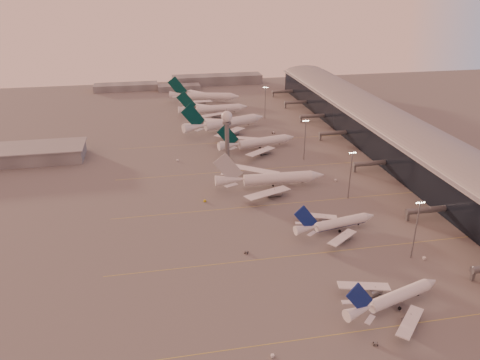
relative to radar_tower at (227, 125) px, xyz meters
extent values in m
plane|color=#5E5C5C|center=(-5.00, -120.00, -20.95)|extent=(700.00, 700.00, 0.00)
cube|color=gold|center=(25.00, -155.00, -20.94)|extent=(180.00, 0.25, 0.02)
cube|color=gold|center=(25.00, -110.00, -20.94)|extent=(180.00, 0.25, 0.02)
cube|color=gold|center=(25.00, -65.00, -20.94)|extent=(180.00, 0.25, 0.02)
cube|color=gold|center=(25.00, -20.00, -20.94)|extent=(180.00, 0.25, 0.02)
cube|color=gold|center=(25.00, 30.00, -20.94)|extent=(180.00, 0.25, 0.02)
cube|color=black|center=(103.00, -10.00, -11.95)|extent=(36.00, 360.00, 18.00)
cylinder|color=gray|center=(103.00, -10.00, -2.95)|extent=(10.08, 360.00, 10.08)
cube|color=gray|center=(103.00, -10.00, -2.75)|extent=(40.00, 362.00, 0.80)
cube|color=slate|center=(67.00, -138.00, -18.75)|extent=(1.20, 1.20, 4.40)
cylinder|color=slate|center=(77.00, -92.00, -16.45)|extent=(22.00, 2.80, 2.80)
cube|color=slate|center=(67.00, -92.00, -18.75)|extent=(1.20, 1.20, 4.40)
cylinder|color=slate|center=(77.00, -34.00, -16.45)|extent=(22.00, 2.80, 2.80)
cube|color=slate|center=(67.00, -34.00, -18.75)|extent=(1.20, 1.20, 4.40)
cylinder|color=slate|center=(77.00, 22.00, -16.45)|extent=(22.00, 2.80, 2.80)
cube|color=slate|center=(67.00, 22.00, -18.75)|extent=(1.20, 1.20, 4.40)
cylinder|color=slate|center=(77.00, 64.00, -16.45)|extent=(22.00, 2.80, 2.80)
cube|color=slate|center=(67.00, 64.00, -18.75)|extent=(1.20, 1.20, 4.40)
cylinder|color=slate|center=(77.00, 106.00, -16.45)|extent=(22.00, 2.80, 2.80)
cube|color=slate|center=(67.00, 106.00, -18.75)|extent=(1.20, 1.20, 4.40)
cylinder|color=slate|center=(77.00, 146.00, -16.45)|extent=(22.00, 2.80, 2.80)
cube|color=slate|center=(67.00, 146.00, -18.75)|extent=(1.20, 1.20, 4.40)
cube|color=slate|center=(-125.00, 20.00, -16.95)|extent=(80.00, 25.00, 8.00)
cube|color=gray|center=(-125.00, 20.00, -12.75)|extent=(82.00, 27.00, 0.60)
cylinder|color=slate|center=(0.00, 0.00, -9.95)|extent=(2.60, 2.60, 22.00)
cylinder|color=slate|center=(0.00, 0.00, 1.55)|extent=(5.20, 5.20, 1.20)
sphere|color=silver|center=(0.00, 0.00, 5.45)|extent=(6.40, 6.40, 6.40)
cylinder|color=slate|center=(0.00, 0.00, 9.15)|extent=(0.16, 0.16, 2.00)
cylinder|color=slate|center=(53.00, -120.00, -8.45)|extent=(0.56, 0.56, 25.00)
cube|color=slate|center=(53.00, -120.00, 3.55)|extent=(3.60, 0.25, 0.25)
sphere|color=#FFEABF|center=(51.50, -120.00, 3.15)|extent=(0.56, 0.56, 0.56)
sphere|color=#FFEABF|center=(52.50, -120.00, 3.15)|extent=(0.56, 0.56, 0.56)
sphere|color=#FFEABF|center=(53.50, -120.00, 3.15)|extent=(0.56, 0.56, 0.56)
sphere|color=#FFEABF|center=(54.50, -120.00, 3.15)|extent=(0.56, 0.56, 0.56)
cylinder|color=slate|center=(50.00, -65.00, -8.45)|extent=(0.56, 0.56, 25.00)
cube|color=slate|center=(50.00, -65.00, 3.55)|extent=(3.60, 0.25, 0.25)
sphere|color=#FFEABF|center=(48.50, -65.00, 3.15)|extent=(0.56, 0.56, 0.56)
sphere|color=#FFEABF|center=(49.50, -65.00, 3.15)|extent=(0.56, 0.56, 0.56)
sphere|color=#FFEABF|center=(50.50, -65.00, 3.15)|extent=(0.56, 0.56, 0.56)
sphere|color=#FFEABF|center=(51.50, -65.00, 3.15)|extent=(0.56, 0.56, 0.56)
cylinder|color=slate|center=(45.00, -10.00, -8.45)|extent=(0.56, 0.56, 25.00)
cube|color=slate|center=(45.00, -10.00, 3.55)|extent=(3.60, 0.25, 0.25)
sphere|color=#FFEABF|center=(43.50, -10.00, 3.15)|extent=(0.56, 0.56, 0.56)
sphere|color=#FFEABF|center=(44.50, -10.00, 3.15)|extent=(0.56, 0.56, 0.56)
sphere|color=#FFEABF|center=(45.50, -10.00, 3.15)|extent=(0.56, 0.56, 0.56)
sphere|color=#FFEABF|center=(46.50, -10.00, 3.15)|extent=(0.56, 0.56, 0.56)
cylinder|color=slate|center=(43.00, 80.00, -8.45)|extent=(0.56, 0.56, 25.00)
cube|color=slate|center=(43.00, 80.00, 3.55)|extent=(3.60, 0.25, 0.25)
sphere|color=#FFEABF|center=(41.50, 80.00, 3.15)|extent=(0.56, 0.56, 0.56)
sphere|color=#FFEABF|center=(42.50, 80.00, 3.15)|extent=(0.56, 0.56, 0.56)
sphere|color=#FFEABF|center=(43.50, 80.00, 3.15)|extent=(0.56, 0.56, 0.56)
sphere|color=#FFEABF|center=(44.50, 80.00, 3.15)|extent=(0.56, 0.56, 0.56)
cube|color=slate|center=(-65.00, 200.00, -17.95)|extent=(60.00, 18.00, 6.00)
cube|color=slate|center=(25.00, 210.00, -16.45)|extent=(90.00, 20.00, 9.00)
cube|color=slate|center=(-15.00, 190.00, -18.45)|extent=(40.00, 15.00, 5.00)
cylinder|color=silver|center=(33.63, -145.78, -17.50)|extent=(24.97, 11.51, 4.23)
cylinder|color=navy|center=(33.63, -145.78, -18.45)|extent=(24.14, 10.23, 3.05)
cone|color=silver|center=(47.77, -141.32, -17.50)|extent=(5.86, 5.48, 4.23)
cone|color=silver|center=(16.81, -151.09, -16.97)|extent=(11.21, 7.17, 4.23)
cube|color=silver|center=(30.94, -157.55, -18.24)|extent=(15.57, 15.74, 1.33)
cylinder|color=gray|center=(33.09, -154.29, -20.17)|extent=(5.41, 4.07, 2.75)
cube|color=gray|center=(33.09, -154.29, -18.98)|extent=(0.40, 0.37, 1.69)
cube|color=silver|center=(24.68, -137.69, -18.24)|extent=(18.43, 7.37, 1.33)
cylinder|color=gray|center=(28.31, -139.13, -20.17)|extent=(5.41, 4.07, 2.75)
cube|color=gray|center=(28.31, -139.13, -18.98)|extent=(0.40, 0.37, 1.69)
cube|color=navy|center=(16.32, -151.25, -11.74)|extent=(11.19, 3.86, 12.61)
cube|color=silver|center=(18.30, -155.67, -16.86)|extent=(4.73, 4.62, 0.28)
cube|color=silver|center=(15.40, -146.49, -16.86)|extent=(5.02, 2.49, 0.28)
cylinder|color=black|center=(42.63, -142.94, -20.39)|extent=(0.56, 0.56, 1.11)
cylinder|color=black|center=(30.98, -144.05, -20.34)|extent=(1.34, 0.90, 1.22)
cylinder|color=black|center=(32.46, -148.72, -20.34)|extent=(1.34, 0.90, 1.22)
cylinder|color=silver|center=(34.01, -94.40, -17.58)|extent=(24.61, 8.52, 4.13)
cylinder|color=navy|center=(34.01, -94.40, -18.51)|extent=(23.92, 7.30, 2.97)
cone|color=silver|center=(48.24, -91.74, -17.58)|extent=(5.38, 4.92, 4.13)
cone|color=silver|center=(17.08, -97.57, -17.06)|extent=(10.76, 5.93, 4.13)
cube|color=silver|center=(30.02, -105.49, -18.30)|extent=(16.25, 14.13, 1.30)
cylinder|color=gray|center=(32.49, -102.58, -20.19)|extent=(5.11, 3.50, 2.69)
cube|color=gray|center=(32.49, -102.58, -19.03)|extent=(0.37, 0.33, 1.65)
cube|color=silver|center=(26.28, -85.51, -18.30)|extent=(17.97, 9.13, 1.30)
cylinder|color=gray|center=(29.63, -87.33, -20.19)|extent=(5.11, 3.50, 2.69)
cube|color=gray|center=(29.63, -87.33, -19.03)|extent=(0.37, 0.33, 1.65)
cube|color=navy|center=(16.58, -97.66, -11.95)|extent=(11.21, 2.46, 12.31)
cube|color=silver|center=(17.98, -102.18, -16.96)|extent=(4.82, 4.21, 0.27)
cube|color=silver|center=(16.25, -92.95, -16.96)|extent=(5.00, 2.95, 0.27)
cylinder|color=black|center=(43.07, -92.71, -20.41)|extent=(0.54, 0.54, 1.09)
cylinder|color=black|center=(31.65, -92.41, -20.35)|extent=(1.28, 0.75, 1.20)
cylinder|color=black|center=(32.53, -97.11, -20.35)|extent=(1.28, 0.75, 1.20)
cylinder|color=silver|center=(19.12, -45.09, -17.09)|extent=(35.79, 6.57, 5.57)
cylinder|color=silver|center=(19.12, -45.09, -18.34)|extent=(35.03, 4.99, 4.01)
cone|color=silver|center=(40.38, -45.69, -17.09)|extent=(7.05, 5.76, 5.57)
cone|color=silver|center=(-6.17, -44.37, -16.39)|extent=(15.10, 5.99, 5.57)
cube|color=silver|center=(10.01, -59.66, -18.06)|extent=(25.55, 16.68, 1.65)
cylinder|color=gray|center=(14.42, -56.28, -20.32)|extent=(7.00, 3.81, 3.62)
cube|color=gray|center=(14.42, -56.28, -19.04)|extent=(0.28, 0.23, 2.23)
cube|color=silver|center=(10.85, -30.03, -18.06)|extent=(25.17, 17.80, 1.65)
cylinder|color=gray|center=(15.06, -33.65, -20.32)|extent=(7.00, 3.81, 3.62)
cube|color=gray|center=(15.06, -33.65, -19.04)|extent=(0.28, 0.23, 2.23)
cube|color=#ABAEB3|center=(-6.91, -44.35, -9.81)|extent=(15.44, 0.75, 16.53)
cube|color=silver|center=(-6.66, -51.26, -16.25)|extent=(7.35, 5.20, 0.22)
cube|color=silver|center=(-6.27, -37.47, -16.25)|extent=(7.31, 5.49, 0.22)
cylinder|color=black|center=(32.66, -45.47, -20.50)|extent=(0.45, 0.45, 0.90)
cylinder|color=black|center=(16.30, -43.03, -20.46)|extent=(1.00, 0.48, 0.99)
cylinder|color=black|center=(16.19, -46.98, -20.46)|extent=(1.00, 0.48, 0.99)
cylinder|color=silver|center=(25.13, 13.76, -17.25)|extent=(32.86, 12.09, 5.24)
cylinder|color=silver|center=(25.13, 13.76, -18.42)|extent=(31.91, 10.51, 3.77)
cone|color=silver|center=(44.07, 17.92, -17.25)|extent=(7.27, 6.47, 5.24)
cone|color=silver|center=(2.61, 8.82, -16.59)|extent=(14.43, 8.04, 5.24)
cube|color=silver|center=(20.24, -1.30, -18.16)|extent=(21.51, 19.45, 1.55)
cylinder|color=gray|center=(23.43, 2.71, -20.32)|extent=(6.87, 4.68, 3.41)
cube|color=gray|center=(23.43, 2.71, -19.08)|extent=(0.31, 0.28, 2.10)
cube|color=silver|center=(14.38, 25.39, -18.16)|extent=(24.19, 11.61, 1.55)
cylinder|color=gray|center=(18.95, 23.09, -20.32)|extent=(6.87, 4.68, 3.41)
cube|color=gray|center=(18.95, 23.09, -19.08)|extent=(0.31, 0.28, 2.10)
cube|color=#03312F|center=(1.94, 8.67, -10.33)|extent=(14.15, 3.40, 15.51)
cube|color=silver|center=(3.73, 2.63, -16.46)|extent=(6.39, 5.75, 0.23)
cube|color=silver|center=(1.04, 14.91, -16.46)|extent=(6.67, 3.77, 0.23)
cylinder|color=black|center=(37.19, 16.41, -20.50)|extent=(0.45, 0.45, 0.90)
cylinder|color=black|center=(22.14, 15.14, -20.45)|extent=(1.07, 0.65, 0.99)
cylinder|color=black|center=(23.00, 11.26, -20.45)|extent=(1.07, 0.65, 0.99)
cylinder|color=silver|center=(11.79, 56.11, -16.43)|extent=(39.46, 19.26, 6.39)
cylinder|color=silver|center=(11.79, 56.11, -17.87)|extent=(38.12, 17.31, 4.60)
cone|color=silver|center=(34.07, 64.01, -16.43)|extent=(9.36, 8.58, 6.39)
cone|color=silver|center=(-14.70, 46.72, -15.64)|extent=(17.79, 11.57, 6.39)
cube|color=silver|center=(8.16, 37.15, -17.55)|extent=(24.33, 25.71, 1.89)
cylinder|color=gray|center=(11.41, 42.48, -20.18)|extent=(8.61, 6.48, 4.15)
cube|color=gray|center=(11.41, 42.48, -18.67)|extent=(0.40, 0.37, 2.56)
cube|color=silver|center=(-2.97, 68.55, -17.55)|extent=(29.42, 10.83, 1.89)
cylinder|color=gray|center=(2.91, 66.46, -20.18)|extent=(8.61, 6.48, 4.15)
cube|color=gray|center=(2.91, 66.46, -18.67)|extent=(0.40, 0.37, 2.56)
cube|color=#03312F|center=(-15.48, 46.44, -8.01)|extent=(16.69, 6.24, 18.90)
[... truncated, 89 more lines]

